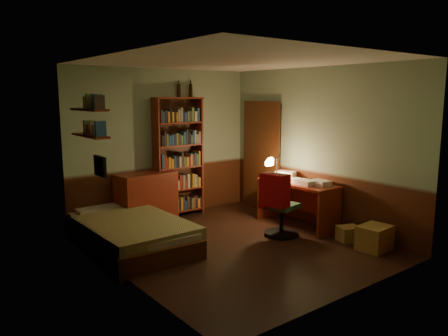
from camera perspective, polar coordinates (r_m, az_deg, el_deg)
floor at (r=6.41m, az=1.39°, el=-10.13°), size 3.50×4.00×0.02m
ceiling at (r=6.06m, az=1.49°, el=13.91°), size 3.50×4.00×0.02m
wall_back at (r=7.75m, az=-7.98°, el=3.13°), size 3.50×0.02×2.60m
wall_left at (r=5.19m, az=-13.84°, el=-0.10°), size 0.02×4.00×2.60m
wall_right at (r=7.33m, az=12.19°, el=2.65°), size 0.02×4.00×2.60m
wall_front at (r=4.73m, az=16.96°, el=-1.12°), size 3.50×0.02×2.60m
doorway at (r=8.23m, az=5.03°, el=1.44°), size 0.06×0.90×2.00m
door_trim at (r=8.21m, az=4.85°, el=1.42°), size 0.02×0.98×2.08m
bed at (r=6.49m, az=-12.38°, el=-6.93°), size 1.29×2.29×0.66m
dresser at (r=7.46m, az=-10.11°, el=-3.92°), size 1.01×0.56×0.87m
mini_stereo at (r=7.66m, az=-8.03°, el=0.28°), size 0.29×0.27×0.13m
bookshelf at (r=7.76m, az=-5.97°, el=1.37°), size 0.92×0.34×2.12m
bottle_left at (r=7.83m, az=-5.91°, el=10.03°), size 0.08×0.08×0.23m
bottle_right at (r=7.96m, az=-4.36°, el=10.06°), size 0.08×0.08×0.23m
desk at (r=7.34m, az=9.55°, el=-4.65°), size 0.58×1.38×0.74m
paper_stack at (r=7.54m, az=8.06°, el=-0.90°), size 0.33×0.37×0.12m
desk_lamp at (r=7.42m, az=6.91°, el=0.49°), size 0.17×0.17×0.51m
office_chair at (r=6.77m, az=7.54°, el=-5.24°), size 0.50×0.46×0.86m
red_jacket at (r=6.60m, az=5.38°, el=0.42°), size 0.27×0.44×0.49m
wall_shelf_lower at (r=6.21m, az=-17.07°, el=4.07°), size 0.20×0.90×0.03m
wall_shelf_upper at (r=6.19m, az=-17.23°, el=7.29°), size 0.20×0.90×0.03m
framed_picture at (r=5.76m, az=-15.89°, el=0.23°), size 0.04×0.32×0.26m
cardboard_box_a at (r=6.53m, az=19.06°, el=-8.61°), size 0.48×0.40×0.34m
cardboard_box_b at (r=6.82m, az=15.99°, el=-8.24°), size 0.38×0.35×0.22m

